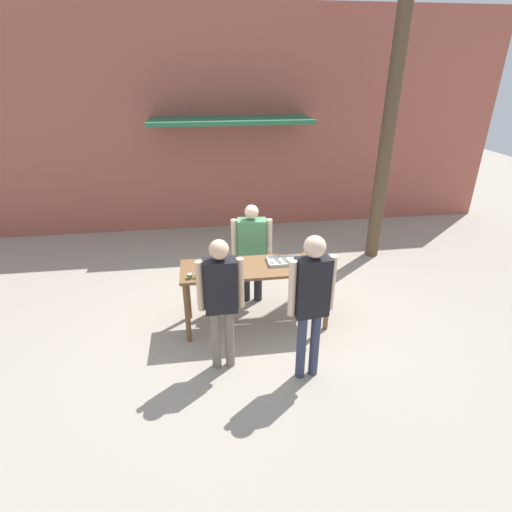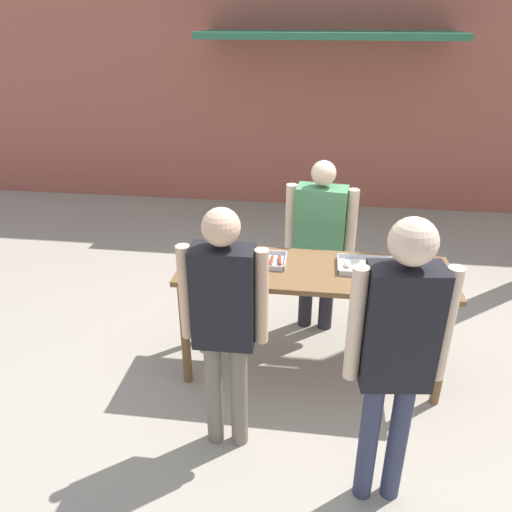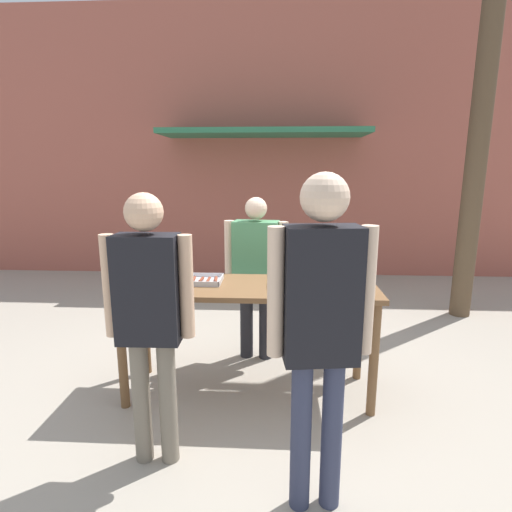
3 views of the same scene
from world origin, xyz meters
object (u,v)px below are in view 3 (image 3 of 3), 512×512
object	(u,v)px
condiment_jar_mustard	(129,287)
person_server_behind_table	(256,266)
food_tray_sausages	(193,280)
condiment_jar_ketchup	(142,287)
person_customer_with_cup	(321,316)
food_tray_buns	(300,281)
beer_cup	(367,289)
utility_pole	(485,85)
person_customer_holding_hotdog	(149,307)

from	to	relation	value
condiment_jar_mustard	person_server_behind_table	xyz separation A→B (m)	(0.91, 0.87, -0.03)
food_tray_sausages	condiment_jar_ketchup	distance (m)	0.44
person_server_behind_table	person_customer_with_cup	size ratio (longest dim) A/B	0.87
food_tray_buns	beer_cup	xyz separation A→B (m)	(0.47, -0.28, 0.03)
food_tray_buns	condiment_jar_ketchup	size ratio (longest dim) A/B	6.76
food_tray_sausages	condiment_jar_mustard	distance (m)	0.52
condiment_jar_ketchup	beer_cup	size ratio (longest dim) A/B	0.70
condiment_jar_ketchup	person_server_behind_table	bearing A→B (deg)	46.74
utility_pole	person_customer_with_cup	bearing A→B (deg)	-124.45
food_tray_buns	condiment_jar_mustard	size ratio (longest dim) A/B	6.76
food_tray_buns	condiment_jar_mustard	world-z (taller)	condiment_jar_mustard
food_tray_sausages	person_server_behind_table	world-z (taller)	person_server_behind_table
utility_pole	condiment_jar_mustard	bearing A→B (deg)	-147.57
condiment_jar_mustard	utility_pole	distance (m)	4.49
food_tray_buns	beer_cup	world-z (taller)	beer_cup
condiment_jar_mustard	beer_cup	xyz separation A→B (m)	(1.76, 0.00, 0.02)
person_server_behind_table	person_customer_with_cup	world-z (taller)	person_customer_with_cup
beer_cup	person_customer_holding_hotdog	size ratio (longest dim) A/B	0.06
condiment_jar_mustard	person_server_behind_table	bearing A→B (deg)	43.62
condiment_jar_mustard	utility_pole	xyz separation A→B (m)	(3.47, 2.20, 1.82)
food_tray_sausages	beer_cup	xyz separation A→B (m)	(1.33, -0.28, 0.04)
food_tray_sausages	utility_pole	size ratio (longest dim) A/B	0.08
food_tray_buns	utility_pole	xyz separation A→B (m)	(2.17, 1.92, 1.83)
condiment_jar_ketchup	utility_pole	world-z (taller)	utility_pole
beer_cup	person_server_behind_table	bearing A→B (deg)	134.56
condiment_jar_mustard	utility_pole	size ratio (longest dim) A/B	0.01
condiment_jar_mustard	utility_pole	bearing A→B (deg)	32.43
condiment_jar_mustard	person_customer_holding_hotdog	bearing A→B (deg)	-59.78
food_tray_buns	condiment_jar_mustard	distance (m)	1.33
person_customer_with_cup	beer_cup	bearing A→B (deg)	-122.15
person_server_behind_table	person_customer_holding_hotdog	xyz separation A→B (m)	(-0.55, -1.48, 0.09)
food_tray_sausages	condiment_jar_mustard	world-z (taller)	condiment_jar_mustard
person_customer_holding_hotdog	condiment_jar_mustard	bearing A→B (deg)	-60.68
condiment_jar_mustard	person_customer_holding_hotdog	xyz separation A→B (m)	(0.36, -0.61, 0.07)
person_server_behind_table	person_customer_with_cup	bearing A→B (deg)	-69.85
condiment_jar_mustard	utility_pole	world-z (taller)	utility_pole
person_customer_with_cup	food_tray_sausages	bearing A→B (deg)	-60.09
food_tray_sausages	condiment_jar_mustard	bearing A→B (deg)	-146.60
person_customer_with_cup	condiment_jar_ketchup	bearing A→B (deg)	-43.62
food_tray_buns	utility_pole	distance (m)	3.43
food_tray_sausages	person_customer_holding_hotdog	bearing A→B (deg)	-94.76
beer_cup	person_customer_holding_hotdog	world-z (taller)	person_customer_holding_hotdog
condiment_jar_ketchup	person_customer_with_cup	size ratio (longest dim) A/B	0.04
person_customer_with_cup	condiment_jar_mustard	bearing A→B (deg)	-41.47
condiment_jar_ketchup	person_customer_holding_hotdog	bearing A→B (deg)	-67.12
person_server_behind_table	condiment_jar_ketchup	bearing A→B (deg)	-126.38
person_customer_with_cup	person_server_behind_table	bearing A→B (deg)	-83.69
food_tray_sausages	person_customer_holding_hotdog	xyz separation A→B (m)	(-0.07, -0.90, 0.09)
person_server_behind_table	utility_pole	size ratio (longest dim) A/B	0.29
food_tray_sausages	condiment_jar_ketchup	world-z (taller)	condiment_jar_ketchup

